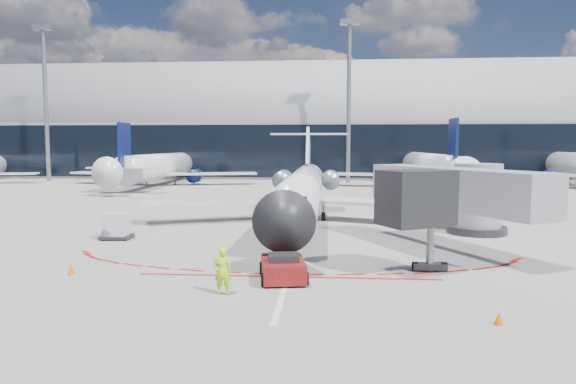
# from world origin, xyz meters

# --- Properties ---
(ground) EXTENTS (260.00, 260.00, 0.00)m
(ground) POSITION_xyz_m (0.00, 0.00, 0.00)
(ground) COLOR gray
(ground) RESTS_ON ground
(apron_centerline) EXTENTS (0.25, 40.00, 0.01)m
(apron_centerline) POSITION_xyz_m (0.00, 2.00, 0.01)
(apron_centerline) COLOR silver
(apron_centerline) RESTS_ON ground
(apron_stop_bar) EXTENTS (14.00, 0.25, 0.01)m
(apron_stop_bar) POSITION_xyz_m (0.00, -11.50, 0.01)
(apron_stop_bar) COLOR maroon
(apron_stop_bar) RESTS_ON ground
(terminal_building) EXTENTS (150.00, 24.15, 24.00)m
(terminal_building) POSITION_xyz_m (0.00, 64.97, 8.52)
(terminal_building) COLOR gray
(terminal_building) RESTS_ON ground
(jet_bridge) EXTENTS (10.03, 15.20, 4.90)m
(jet_bridge) POSITION_xyz_m (9.79, -3.01, 3.01)
(jet_bridge) COLOR #999BA1
(jet_bridge) RESTS_ON ground
(light_mast_west) EXTENTS (0.70, 0.70, 25.00)m
(light_mast_west) POSITION_xyz_m (-45.00, 48.00, 12.50)
(light_mast_west) COLOR gray
(light_mast_west) RESTS_ON ground
(light_mast_centre) EXTENTS (0.70, 0.70, 25.00)m
(light_mast_centre) POSITION_xyz_m (5.00, 48.00, 12.50)
(light_mast_centre) COLOR gray
(light_mast_centre) RESTS_ON ground
(regional_jet) EXTENTS (25.35, 31.27, 7.83)m
(regional_jet) POSITION_xyz_m (-0.18, 4.88, 2.62)
(regional_jet) COLOR silver
(regional_jet) RESTS_ON ground
(pushback_tug) EXTENTS (2.45, 4.87, 1.24)m
(pushback_tug) POSITION_xyz_m (-0.19, -12.01, 0.55)
(pushback_tug) COLOR #550C0D
(pushback_tug) RESTS_ON ground
(ramp_worker) EXTENTS (0.73, 0.48, 1.96)m
(ramp_worker) POSITION_xyz_m (-2.43, -14.47, 0.98)
(ramp_worker) COLOR #BAFD1A
(ramp_worker) RESTS_ON ground
(uld_container) EXTENTS (1.89, 1.63, 1.73)m
(uld_container) POSITION_xyz_m (-11.78, -2.89, 0.86)
(uld_container) COLOR black
(uld_container) RESTS_ON ground
(safety_cone_left) EXTENTS (0.36, 0.36, 0.50)m
(safety_cone_left) POSITION_xyz_m (-10.19, -11.89, 0.25)
(safety_cone_left) COLOR #E46304
(safety_cone_left) RESTS_ON ground
(safety_cone_right) EXTENTS (0.33, 0.33, 0.46)m
(safety_cone_right) POSITION_xyz_m (7.63, -17.25, 0.23)
(safety_cone_right) COLOR #E46304
(safety_cone_right) RESTS_ON ground
(bg_airliner_1) EXTENTS (34.11, 36.12, 11.04)m
(bg_airliner_1) POSITION_xyz_m (-23.62, 42.47, 5.52)
(bg_airliner_1) COLOR silver
(bg_airliner_1) RESTS_ON ground
(bg_airliner_2) EXTENTS (35.24, 37.31, 11.40)m
(bg_airliner_2) POSITION_xyz_m (16.23, 41.24, 5.70)
(bg_airliner_2) COLOR silver
(bg_airliner_2) RESTS_ON ground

